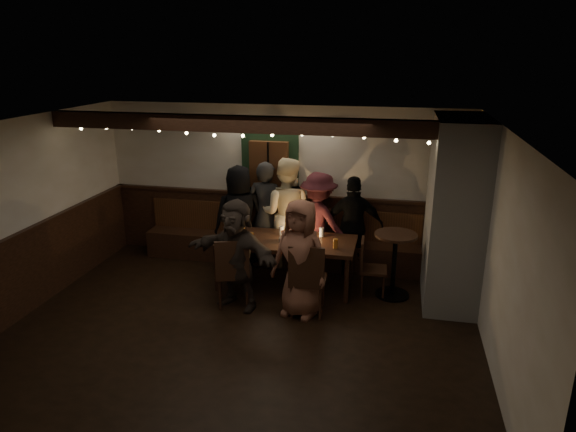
% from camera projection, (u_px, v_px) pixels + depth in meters
% --- Properties ---
extents(room, '(6.02, 5.01, 2.62)m').
position_uv_depth(room, '(339.00, 222.00, 7.37)').
color(room, black).
rests_on(room, ground).
extents(dining_table, '(2.08, 0.89, 0.90)m').
position_uv_depth(dining_table, '(285.00, 244.00, 7.62)').
color(dining_table, black).
rests_on(dining_table, ground).
extents(chair_near_left, '(0.58, 0.58, 1.01)m').
position_uv_depth(chair_near_left, '(233.00, 269.00, 7.03)').
color(chair_near_left, black).
rests_on(chair_near_left, ground).
extents(chair_near_right, '(0.49, 0.49, 1.04)m').
position_uv_depth(chair_near_right, '(307.00, 276.00, 6.76)').
color(chair_near_right, black).
rests_on(chair_near_right, ground).
extents(chair_end, '(0.39, 0.39, 0.84)m').
position_uv_depth(chair_end, '(368.00, 264.00, 7.42)').
color(chair_end, black).
rests_on(chair_end, ground).
extents(high_top, '(0.60, 0.60, 0.96)m').
position_uv_depth(high_top, '(395.00, 257.00, 7.33)').
color(high_top, black).
rests_on(high_top, ground).
extents(person_a, '(0.97, 0.83, 1.69)m').
position_uv_depth(person_a, '(240.00, 217.00, 8.33)').
color(person_a, black).
rests_on(person_a, ground).
extents(person_b, '(0.68, 0.49, 1.74)m').
position_uv_depth(person_b, '(266.00, 214.00, 8.39)').
color(person_b, black).
rests_on(person_b, ground).
extents(person_c, '(0.89, 0.69, 1.82)m').
position_uv_depth(person_c, '(286.00, 213.00, 8.31)').
color(person_c, beige).
rests_on(person_c, ground).
extents(person_d, '(1.20, 0.98, 1.62)m').
position_uv_depth(person_d, '(318.00, 222.00, 8.15)').
color(person_d, '#3F181F').
rests_on(person_d, ground).
extents(person_e, '(0.98, 0.51, 1.59)m').
position_uv_depth(person_e, '(353.00, 226.00, 8.04)').
color(person_e, black).
rests_on(person_e, ground).
extents(person_f, '(1.51, 0.91, 1.55)m').
position_uv_depth(person_f, '(237.00, 254.00, 6.98)').
color(person_f, '#312823').
rests_on(person_f, ground).
extents(person_g, '(0.89, 0.70, 1.61)m').
position_uv_depth(person_g, '(300.00, 259.00, 6.76)').
color(person_g, brown).
rests_on(person_g, ground).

